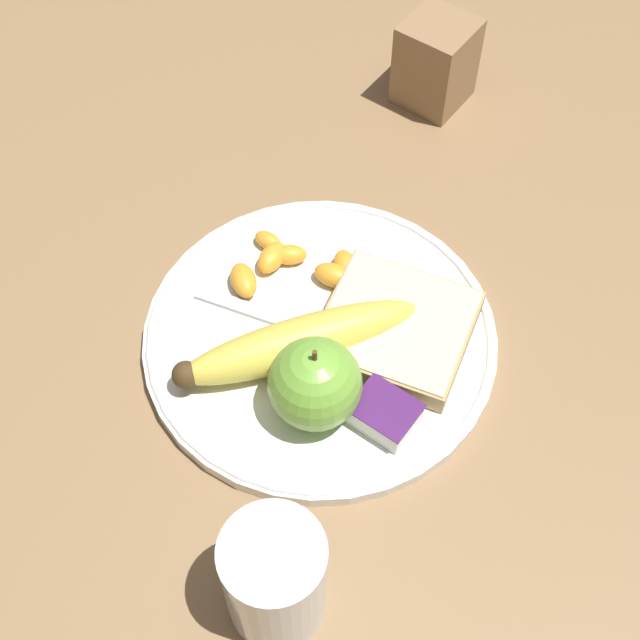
# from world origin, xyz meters

# --- Properties ---
(ground_plane) EXTENTS (3.00, 3.00, 0.00)m
(ground_plane) POSITION_xyz_m (0.00, 0.00, 0.00)
(ground_plane) COLOR olive
(plate) EXTENTS (0.29, 0.29, 0.01)m
(plate) POSITION_xyz_m (0.00, 0.00, 0.01)
(plate) COLOR white
(plate) RESTS_ON ground_plane
(juice_glass) EXTENTS (0.07, 0.07, 0.10)m
(juice_glass) POSITION_xyz_m (0.10, -0.19, 0.05)
(juice_glass) COLOR silver
(juice_glass) RESTS_ON ground_plane
(apple) EXTENTS (0.07, 0.07, 0.08)m
(apple) POSITION_xyz_m (0.04, -0.06, 0.05)
(apple) COLOR #72B23D
(apple) RESTS_ON plate
(banana) EXTENTS (0.14, 0.18, 0.04)m
(banana) POSITION_xyz_m (-0.00, -0.03, 0.03)
(banana) COLOR #E0CC4C
(banana) RESTS_ON plate
(bread_slice) EXTENTS (0.14, 0.13, 0.02)m
(bread_slice) POSITION_xyz_m (0.05, 0.03, 0.02)
(bread_slice) COLOR tan
(bread_slice) RESTS_ON plate
(fork) EXTENTS (0.18, 0.06, 0.00)m
(fork) POSITION_xyz_m (-0.00, -0.00, 0.01)
(fork) COLOR silver
(fork) RESTS_ON plate
(jam_packet) EXTENTS (0.05, 0.04, 0.02)m
(jam_packet) POSITION_xyz_m (0.09, -0.03, 0.02)
(jam_packet) COLOR silver
(jam_packet) RESTS_ON plate
(orange_segment_0) EXTENTS (0.02, 0.04, 0.02)m
(orange_segment_0) POSITION_xyz_m (-0.07, 0.03, 0.02)
(orange_segment_0) COLOR #F9A32D
(orange_segment_0) RESTS_ON plate
(orange_segment_1) EXTENTS (0.03, 0.02, 0.01)m
(orange_segment_1) POSITION_xyz_m (-0.09, 0.05, 0.02)
(orange_segment_1) COLOR #F9A32D
(orange_segment_1) RESTS_ON plate
(orange_segment_2) EXTENTS (0.04, 0.04, 0.02)m
(orange_segment_2) POSITION_xyz_m (-0.02, 0.06, 0.02)
(orange_segment_2) COLOR #F9A32D
(orange_segment_2) RESTS_ON plate
(orange_segment_3) EXTENTS (0.04, 0.04, 0.02)m
(orange_segment_3) POSITION_xyz_m (-0.08, 0.00, 0.02)
(orange_segment_3) COLOR #F9A32D
(orange_segment_3) RESTS_ON plate
(orange_segment_4) EXTENTS (0.04, 0.03, 0.02)m
(orange_segment_4) POSITION_xyz_m (-0.02, 0.05, 0.02)
(orange_segment_4) COLOR #F9A32D
(orange_segment_4) RESTS_ON plate
(orange_segment_5) EXTENTS (0.03, 0.03, 0.02)m
(orange_segment_5) POSITION_xyz_m (-0.07, 0.04, 0.02)
(orange_segment_5) COLOR #F9A32D
(orange_segment_5) RESTS_ON plate
(condiment_caddy) EXTENTS (0.06, 0.06, 0.09)m
(condiment_caddy) POSITION_xyz_m (-0.08, 0.30, 0.04)
(condiment_caddy) COLOR #93704C
(condiment_caddy) RESTS_ON ground_plane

